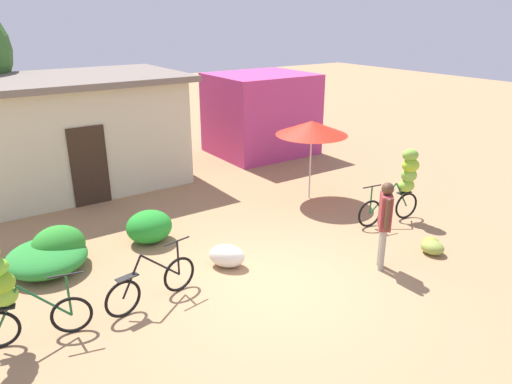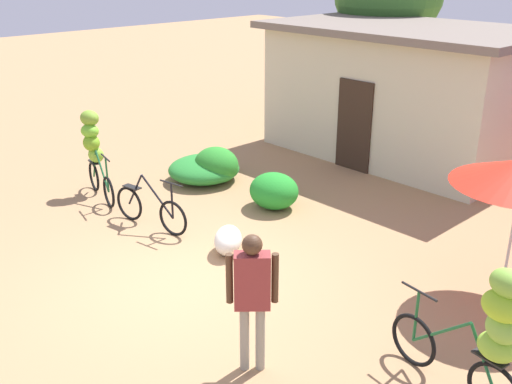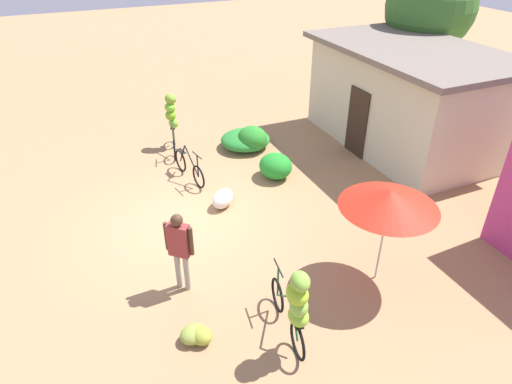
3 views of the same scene
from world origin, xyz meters
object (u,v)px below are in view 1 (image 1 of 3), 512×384
object	(u,v)px
market_umbrella	(312,128)
bicycle_center_loaded	(404,180)
shop_pink	(261,114)
person_vendor	(385,217)
building_low	(69,132)
bicycle_near_pile	(152,284)
produce_sack	(227,256)
banana_pile_on_ground	(432,246)
bicycle_leftmost	(4,284)

from	to	relation	value
market_umbrella	bicycle_center_loaded	xyz separation A→B (m)	(0.84, -2.31, -0.87)
shop_pink	bicycle_center_loaded	bearing A→B (deg)	-95.48
market_umbrella	person_vendor	distance (m)	3.90
person_vendor	shop_pink	bearing A→B (deg)	70.93
building_low	bicycle_near_pile	size ratio (longest dim) A/B	3.65
produce_sack	person_vendor	size ratio (longest dim) A/B	0.41
bicycle_center_loaded	banana_pile_on_ground	xyz separation A→B (m)	(-0.77, -1.44, -0.86)
building_low	bicycle_center_loaded	xyz separation A→B (m)	(5.66, -6.79, -0.53)
bicycle_center_loaded	person_vendor	world-z (taller)	person_vendor
bicycle_center_loaded	banana_pile_on_ground	size ratio (longest dim) A/B	2.76
produce_sack	person_vendor	xyz separation A→B (m)	(2.39, -1.69, 0.84)
market_umbrella	produce_sack	bearing A→B (deg)	-152.51
bicycle_near_pile	banana_pile_on_ground	distance (m)	5.59
market_umbrella	person_vendor	size ratio (longest dim) A/B	1.19
bicycle_leftmost	person_vendor	bearing A→B (deg)	-13.33
building_low	produce_sack	size ratio (longest dim) A/B	8.87
shop_pink	produce_sack	world-z (taller)	shop_pink
shop_pink	bicycle_near_pile	world-z (taller)	shop_pink
produce_sack	market_umbrella	bearing A→B (deg)	27.49
building_low	person_vendor	world-z (taller)	building_low
shop_pink	produce_sack	distance (m)	8.19
market_umbrella	person_vendor	bearing A→B (deg)	-109.49
market_umbrella	bicycle_leftmost	size ratio (longest dim) A/B	1.22
shop_pink	bicycle_near_pile	xyz separation A→B (m)	(-6.80, -6.64, -0.99)
banana_pile_on_ground	person_vendor	bearing A→B (deg)	173.44
building_low	shop_pink	distance (m)	6.31
bicycle_center_loaded	banana_pile_on_ground	world-z (taller)	bicycle_center_loaded
banana_pile_on_ground	bicycle_leftmost	bearing A→B (deg)	167.86
shop_pink	banana_pile_on_ground	distance (m)	8.33
building_low	market_umbrella	world-z (taller)	building_low
shop_pink	market_umbrella	world-z (taller)	shop_pink
shop_pink	bicycle_leftmost	distance (m)	11.03
shop_pink	person_vendor	distance (m)	8.43
bicycle_leftmost	person_vendor	distance (m)	6.31
produce_sack	bicycle_near_pile	bearing A→B (deg)	-167.62
produce_sack	person_vendor	world-z (taller)	person_vendor
market_umbrella	building_low	bearing A→B (deg)	137.14
bicycle_leftmost	banana_pile_on_ground	bearing A→B (deg)	-12.14
building_low	banana_pile_on_ground	distance (m)	9.67
produce_sack	person_vendor	distance (m)	3.05
market_umbrella	bicycle_near_pile	world-z (taller)	market_umbrella
bicycle_leftmost	bicycle_near_pile	xyz separation A→B (m)	(2.10, -0.13, -0.66)
bicycle_center_loaded	person_vendor	bearing A→B (deg)	-148.61
market_umbrella	shop_pink	bearing A→B (deg)	71.28
shop_pink	banana_pile_on_ground	bearing A→B (deg)	-99.87
building_low	produce_sack	bearing A→B (deg)	-79.71
bicycle_near_pile	banana_pile_on_ground	xyz separation A→B (m)	(5.39, -1.48, -0.21)
market_umbrella	produce_sack	size ratio (longest dim) A/B	2.93
market_umbrella	bicycle_center_loaded	world-z (taller)	market_umbrella
bicycle_leftmost	bicycle_center_loaded	bearing A→B (deg)	-1.16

